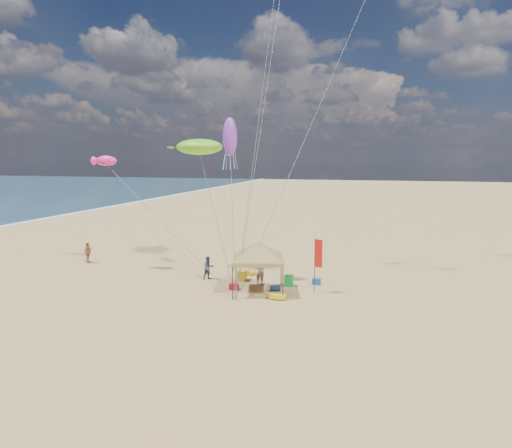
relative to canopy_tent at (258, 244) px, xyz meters
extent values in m
plane|color=tan|center=(-0.33, -2.27, -2.94)|extent=(280.00, 280.00, 0.00)
cylinder|color=black|center=(-1.72, 1.03, -1.99)|extent=(0.06, 0.06, 1.89)
cylinder|color=black|center=(1.03, 1.72, -1.99)|extent=(0.06, 0.06, 1.89)
cylinder|color=black|center=(-1.03, -1.72, -1.99)|extent=(0.06, 0.06, 1.89)
cylinder|color=black|center=(1.72, -1.03, -1.99)|extent=(0.06, 0.06, 1.89)
cube|color=olive|center=(0.00, 0.00, -0.94)|extent=(3.53, 3.53, 0.23)
pyramid|color=olive|center=(0.00, 0.00, 0.12)|extent=(5.55, 5.55, 0.94)
cylinder|color=black|center=(3.23, 0.84, -1.29)|extent=(0.04, 0.04, 3.29)
cube|color=red|center=(3.45, 0.75, -0.53)|extent=(0.46, 0.19, 1.65)
cube|color=red|center=(-1.56, 0.12, -2.75)|extent=(0.54, 0.38, 0.38)
cube|color=#124A93|center=(3.13, 2.56, -2.75)|extent=(0.54, 0.38, 0.38)
cylinder|color=#0B1B34|center=(0.94, 0.47, -2.76)|extent=(0.69, 0.54, 0.36)
cylinder|color=orange|center=(-1.47, 3.62, -2.76)|extent=(0.54, 0.69, 0.36)
cube|color=green|center=(1.52, 1.73, -2.59)|extent=(0.50, 0.50, 0.70)
cube|color=gold|center=(-1.63, 2.02, -2.59)|extent=(0.50, 0.50, 0.70)
cube|color=gray|center=(1.32, -0.68, -2.80)|extent=(0.34, 0.30, 0.28)
cube|color=gold|center=(1.44, -1.03, -2.74)|extent=(0.90, 0.50, 0.24)
imported|color=#A3795D|center=(-0.34, 1.66, -2.13)|extent=(0.59, 0.39, 1.62)
imported|color=#38414D|center=(-3.88, 1.86, -2.15)|extent=(0.94, 0.96, 1.56)
imported|color=white|center=(-1.94, 2.32, -2.17)|extent=(1.07, 0.73, 1.52)
imported|color=#A35E3E|center=(-14.46, 3.78, -2.14)|extent=(0.52, 0.98, 1.59)
ellipsoid|color=#6BD821|center=(-5.64, 4.91, 5.77)|extent=(3.39, 2.73, 1.12)
ellipsoid|color=#F7298F|center=(-11.42, 2.23, 4.80)|extent=(1.74, 1.18, 0.71)
ellipsoid|color=purple|center=(-2.23, 1.61, 6.28)|extent=(1.10, 1.10, 2.35)
camera|label=1|loc=(6.59, -24.52, 4.99)|focal=30.96mm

